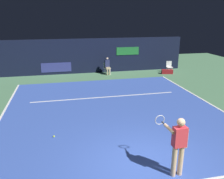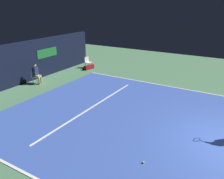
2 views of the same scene
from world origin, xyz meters
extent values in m
plane|color=#4C7A56|center=(0.00, 4.40, 0.00)|extent=(29.70, 29.70, 0.00)
cube|color=#3856B2|center=(0.00, 4.40, 0.01)|extent=(10.02, 10.80, 0.01)
cube|color=white|center=(4.96, 4.40, 0.01)|extent=(0.10, 10.80, 0.01)
cube|color=white|center=(0.00, 6.29, 0.01)|extent=(7.81, 0.10, 0.01)
cube|color=black|center=(0.00, 12.32, 1.30)|extent=(14.73, 0.30, 2.60)
cube|color=navy|center=(-2.58, 12.16, 0.55)|extent=(2.20, 0.04, 0.70)
cube|color=#1E6B2D|center=(2.95, 12.16, 1.60)|extent=(1.80, 0.04, 0.60)
cylinder|color=#DBAD89|center=(0.79, -0.57, 0.46)|extent=(0.14, 0.14, 0.92)
cylinder|color=#DBAD89|center=(0.59, -0.58, 0.46)|extent=(0.14, 0.14, 0.92)
cube|color=#D8333F|center=(0.69, -0.57, 1.20)|extent=(0.37, 0.23, 0.56)
sphere|color=#DBAD89|center=(0.69, -0.57, 1.62)|extent=(0.22, 0.22, 0.22)
cylinder|color=#DBAD89|center=(0.48, -0.36, 1.35)|extent=(0.11, 0.50, 0.09)
cylinder|color=#DBAD89|center=(0.91, -0.55, 1.12)|extent=(0.09, 0.09, 0.56)
cylinder|color=black|center=(0.47, -0.06, 1.35)|extent=(0.04, 0.30, 0.03)
torus|color=#B2B2B7|center=(0.46, 0.22, 1.35)|extent=(0.30, 0.03, 0.30)
cube|color=white|center=(1.16, 11.44, 0.46)|extent=(0.49, 0.45, 0.04)
cube|color=white|center=(1.14, 11.64, 0.69)|extent=(0.42, 0.08, 0.42)
cylinder|color=#B2B2B7|center=(1.00, 11.24, 0.23)|extent=(0.03, 0.03, 0.46)
cylinder|color=#B2B2B7|center=(1.37, 11.29, 0.23)|extent=(0.03, 0.03, 0.46)
cylinder|color=#B2B2B7|center=(0.96, 11.58, 0.23)|extent=(0.03, 0.03, 0.46)
cylinder|color=#B2B2B7|center=(1.33, 11.63, 0.23)|extent=(0.03, 0.03, 0.46)
cube|color=tan|center=(1.17, 11.36, 0.50)|extent=(0.37, 0.44, 0.14)
cylinder|color=tan|center=(1.11, 11.17, 0.23)|extent=(0.11, 0.11, 0.46)
cylinder|color=tan|center=(1.29, 11.19, 0.23)|extent=(0.11, 0.11, 0.46)
cube|color=#23284C|center=(1.16, 11.48, 0.83)|extent=(0.37, 0.26, 0.52)
sphere|color=beige|center=(1.16, 11.48, 1.21)|extent=(0.20, 0.20, 0.20)
cylinder|color=#141933|center=(1.16, 11.48, 1.30)|extent=(0.19, 0.19, 0.04)
cube|color=white|center=(5.95, 10.86, 0.44)|extent=(0.49, 0.46, 0.04)
cube|color=white|center=(5.98, 11.05, 0.67)|extent=(0.42, 0.09, 0.42)
cylinder|color=#B2B2B7|center=(5.75, 10.71, 0.22)|extent=(0.03, 0.03, 0.44)
cylinder|color=#B2B2B7|center=(6.12, 10.66, 0.22)|extent=(0.03, 0.03, 0.44)
cylinder|color=#B2B2B7|center=(5.79, 11.05, 0.22)|extent=(0.03, 0.03, 0.44)
cylinder|color=#B2B2B7|center=(6.16, 11.00, 0.22)|extent=(0.03, 0.03, 0.44)
sphere|color=#CCE033|center=(-2.67, 2.35, 0.05)|extent=(0.07, 0.07, 0.07)
cube|color=maroon|center=(5.66, 10.61, 0.16)|extent=(0.89, 0.50, 0.32)
camera|label=1|loc=(-2.27, -5.61, 4.26)|focal=37.81mm
camera|label=2|loc=(-8.58, 0.00, 4.94)|focal=37.53mm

